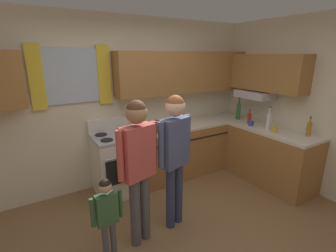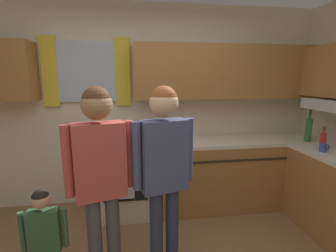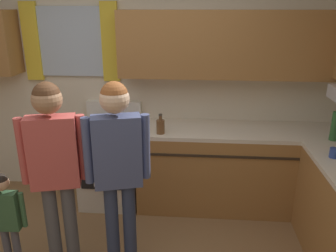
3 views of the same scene
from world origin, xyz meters
The scene contains 9 objects.
back_wall_unit centered at (0.08, 1.82, 1.48)m, with size 4.60×0.42×2.60m.
kitchen_counter_run centered at (1.49, 1.16, 0.45)m, with size 2.23×1.99×0.90m.
stove_oven centered at (-0.26, 1.54, 0.47)m, with size 0.62×0.67×1.10m.
bottle_wine_green centered at (1.99, 1.30, 1.05)m, with size 0.08×0.08×0.39m.
bottle_squat_brown centered at (0.32, 1.35, 0.98)m, with size 0.08×0.08×0.21m.
mug_cobalt_blue centered at (1.85, 0.88, 0.94)m, with size 0.11×0.07×0.08m.
adult_holding_child centered at (-0.40, 0.40, 1.02)m, with size 0.49×0.24×1.62m.
adult_in_plaid centered at (0.08, 0.45, 1.02)m, with size 0.49×0.25×1.62m.
small_child centered at (-0.79, 0.29, 0.58)m, with size 0.32×0.12×0.93m.
Camera 3 is at (0.66, -1.91, 2.12)m, focal length 36.94 mm.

